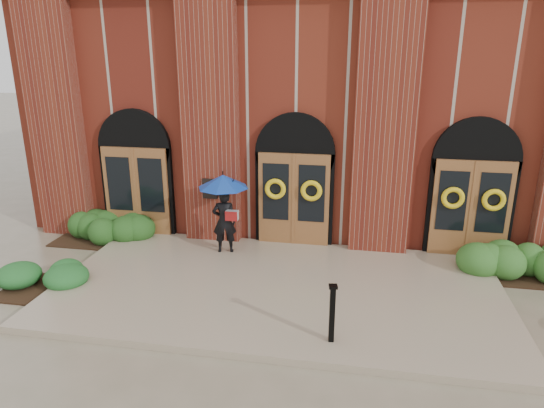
% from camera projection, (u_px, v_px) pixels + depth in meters
% --- Properties ---
extents(ground, '(90.00, 90.00, 0.00)m').
position_uv_depth(ground, '(276.00, 294.00, 10.85)').
color(ground, gray).
rests_on(ground, ground).
extents(landing, '(10.00, 5.30, 0.15)m').
position_uv_depth(landing, '(277.00, 288.00, 10.97)').
color(landing, gray).
rests_on(landing, ground).
extents(church_building, '(16.20, 12.53, 7.00)m').
position_uv_depth(church_building, '(317.00, 98.00, 18.00)').
color(church_building, maroon).
rests_on(church_building, ground).
extents(man_with_umbrella, '(1.57, 1.57, 2.08)m').
position_uv_depth(man_with_umbrella, '(224.00, 199.00, 12.34)').
color(man_with_umbrella, black).
rests_on(man_with_umbrella, landing).
extents(metal_post, '(0.17, 0.17, 1.13)m').
position_uv_depth(metal_post, '(332.00, 312.00, 8.69)').
color(metal_post, black).
rests_on(metal_post, landing).
extents(hedge_wall_left, '(2.86, 1.14, 0.73)m').
position_uv_depth(hedge_wall_left, '(109.00, 230.00, 13.69)').
color(hedge_wall_left, '#204918').
rests_on(hedge_wall_left, ground).
extents(hedge_wall_right, '(2.99, 1.20, 0.77)m').
position_uv_depth(hedge_wall_right, '(502.00, 260.00, 11.68)').
color(hedge_wall_right, '#2C5C20').
rests_on(hedge_wall_right, ground).
extents(hedge_front_left, '(1.46, 1.25, 0.52)m').
position_uv_depth(hedge_front_left, '(39.00, 279.00, 10.98)').
color(hedge_front_left, '#1D5521').
rests_on(hedge_front_left, ground).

